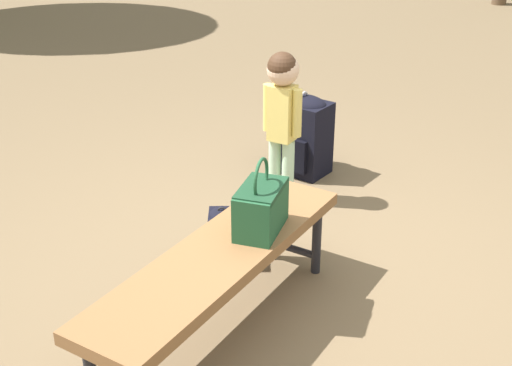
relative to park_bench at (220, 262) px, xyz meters
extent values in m
plane|color=brown|center=(0.56, -0.15, -0.39)|extent=(40.00, 40.00, 0.00)
cube|color=brown|center=(0.00, 0.00, 0.03)|extent=(1.65, 0.84, 0.06)
cylinder|color=black|center=(0.71, -0.06, -0.20)|extent=(0.05, 0.05, 0.39)
cylinder|color=black|center=(0.63, -0.33, -0.20)|extent=(0.05, 0.05, 0.39)
cylinder|color=black|center=(0.67, -0.20, -0.29)|extent=(0.12, 0.28, 0.04)
cube|color=#1E4C2D|center=(0.23, -0.13, 0.17)|extent=(0.33, 0.20, 0.22)
cube|color=#163922|center=(0.23, -0.13, 0.27)|extent=(0.30, 0.20, 0.02)
torus|color=#1E4C2D|center=(0.23, -0.13, 0.33)|extent=(0.20, 0.03, 0.20)
cylinder|color=#B2D8B2|center=(1.45, 0.10, -0.18)|extent=(0.08, 0.08, 0.42)
cylinder|color=#B2D8B2|center=(1.43, 0.00, -0.18)|extent=(0.08, 0.08, 0.42)
ellipsoid|color=white|center=(1.47, 0.09, -0.37)|extent=(0.10, 0.07, 0.04)
ellipsoid|color=white|center=(1.45, 0.00, -0.37)|extent=(0.10, 0.07, 0.04)
cube|color=#E5CC66|center=(1.44, 0.05, 0.20)|extent=(0.17, 0.18, 0.36)
cylinder|color=#E5CC66|center=(1.47, 0.15, 0.22)|extent=(0.06, 0.06, 0.30)
cylinder|color=#E5CC66|center=(1.41, -0.05, 0.22)|extent=(0.06, 0.06, 0.30)
sphere|color=beige|center=(1.44, 0.05, 0.48)|extent=(0.20, 0.20, 0.20)
sphere|color=#3F2819|center=(1.43, 0.05, 0.50)|extent=(0.18, 0.18, 0.18)
cube|color=black|center=(1.90, 0.00, -0.13)|extent=(0.37, 0.43, 0.52)
ellipsoid|color=black|center=(1.90, 0.00, 0.12)|extent=(0.36, 0.41, 0.12)
cube|color=black|center=(1.76, 0.06, -0.21)|extent=(0.13, 0.24, 0.23)
cube|color=black|center=(2.00, -0.12, -0.13)|extent=(0.04, 0.06, 0.44)
cube|color=black|center=(2.06, 0.03, -0.13)|extent=(0.04, 0.06, 0.44)
torus|color=#B2B2B7|center=(1.90, 0.00, 0.16)|extent=(0.08, 0.05, 0.09)
cube|color=black|center=(0.61, 0.19, -0.25)|extent=(0.23, 0.19, 0.29)
ellipsoid|color=black|center=(0.61, 0.19, -0.11)|extent=(0.22, 0.18, 0.07)
cube|color=black|center=(0.59, 0.27, -0.29)|extent=(0.14, 0.06, 0.13)
cube|color=black|center=(0.59, 0.10, -0.25)|extent=(0.04, 0.02, 0.25)
cube|color=black|center=(0.67, 0.12, -0.25)|extent=(0.04, 0.02, 0.25)
torus|color=black|center=(0.61, 0.19, -0.08)|extent=(0.02, 0.05, 0.05)
camera|label=1|loc=(-2.47, -0.84, 1.65)|focal=47.73mm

